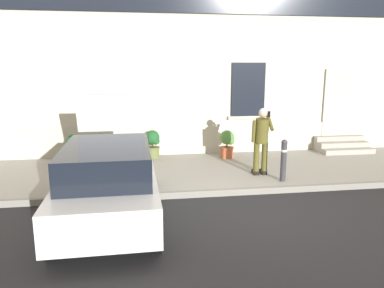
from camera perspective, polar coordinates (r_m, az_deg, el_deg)
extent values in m
plane|color=#232326|center=(7.80, 9.05, -10.14)|extent=(80.00, 80.00, 0.00)
cube|color=#99968E|center=(10.33, 4.44, -4.05)|extent=(24.00, 3.60, 0.15)
cube|color=gray|center=(8.61, 7.19, -7.39)|extent=(24.00, 0.12, 0.15)
cube|color=beige|center=(12.41, 2.07, 15.78)|extent=(24.00, 1.40, 7.50)
cube|color=#BCB7A8|center=(11.91, 2.58, 0.47)|extent=(24.00, 0.08, 1.10)
cube|color=maroon|center=(13.33, 22.01, 5.76)|extent=(1.00, 0.08, 2.10)
cube|color=#BCB7A8|center=(13.31, 22.07, 5.96)|extent=(1.16, 0.06, 2.24)
cube|color=black|center=(12.00, 8.75, 8.38)|extent=(1.10, 0.06, 1.70)
cube|color=#BCB7A8|center=(12.06, 8.66, 4.10)|extent=(1.30, 0.12, 0.10)
cube|color=#9E998E|center=(12.90, 23.22, -1.06)|extent=(1.72, 0.32, 0.16)
cube|color=#9E998E|center=(13.15, 22.52, -0.41)|extent=(1.72, 0.32, 0.32)
cube|color=#9E998E|center=(13.40, 21.86, 0.21)|extent=(1.72, 0.32, 0.48)
cube|color=white|center=(7.25, -12.80, -6.79)|extent=(1.80, 4.02, 0.64)
cube|color=black|center=(6.94, -13.10, -2.48)|extent=(1.57, 2.42, 0.56)
cube|color=black|center=(9.24, -11.99, -4.12)|extent=(1.66, 0.12, 0.20)
cube|color=yellow|center=(9.19, -12.04, -3.04)|extent=(0.52, 0.03, 0.12)
cube|color=#B21414|center=(9.19, -16.81, -1.61)|extent=(0.16, 0.04, 0.18)
cube|color=#B21414|center=(9.11, -7.36, -1.31)|extent=(0.16, 0.04, 0.18)
cube|color=white|center=(8.39, -12.59, 4.74)|extent=(1.49, 0.38, 0.87)
cylinder|color=black|center=(6.19, -21.04, -13.85)|extent=(0.21, 0.60, 0.60)
cylinder|color=black|center=(6.06, -5.73, -13.65)|extent=(0.21, 0.60, 0.60)
cylinder|color=black|center=(8.76, -17.37, -5.98)|extent=(0.21, 0.60, 0.60)
cylinder|color=black|center=(8.66, -6.87, -5.70)|extent=(0.21, 0.60, 0.60)
cylinder|color=#333338|center=(9.22, 14.07, -2.79)|extent=(0.14, 0.14, 0.95)
sphere|color=#333338|center=(9.11, 14.22, 0.22)|extent=(0.15, 0.15, 0.15)
cylinder|color=silver|center=(9.15, 14.16, -1.00)|extent=(0.15, 0.15, 0.06)
cylinder|color=#514C1E|center=(9.62, 10.00, -2.15)|extent=(0.15, 0.15, 0.82)
cube|color=black|center=(9.78, 9.80, -4.34)|extent=(0.12, 0.28, 0.10)
cylinder|color=#514C1E|center=(9.69, 11.23, -2.10)|extent=(0.15, 0.15, 0.82)
cube|color=black|center=(9.85, 11.02, -4.27)|extent=(0.12, 0.28, 0.10)
cylinder|color=#514C1E|center=(9.49, 10.83, 2.05)|extent=(0.34, 0.39, 0.65)
sphere|color=tan|center=(9.39, 11.01, 4.71)|extent=(0.22, 0.22, 0.22)
sphere|color=silver|center=(9.39, 11.02, 4.89)|extent=(0.21, 0.21, 0.21)
cylinder|color=#514C1E|center=(9.40, 9.60, 1.94)|extent=(0.09, 0.14, 0.57)
cylinder|color=#514C1E|center=(9.50, 12.06, 3.30)|extent=(0.09, 0.44, 0.39)
cube|color=black|center=(9.42, 11.91, 4.58)|extent=(0.07, 0.02, 0.15)
cylinder|color=#2D2D30|center=(11.20, -17.79, -2.03)|extent=(0.40, 0.40, 0.34)
cylinder|color=#2D2D30|center=(11.17, -17.83, -1.33)|extent=(0.44, 0.44, 0.05)
cylinder|color=#47331E|center=(11.14, -17.88, -0.58)|extent=(0.04, 0.04, 0.24)
sphere|color=#1E5628|center=(11.11, -17.94, 0.33)|extent=(0.44, 0.44, 0.44)
sphere|color=#1E5628|center=(11.06, -17.44, -0.22)|extent=(0.24, 0.24, 0.24)
cylinder|color=#606B38|center=(11.40, -6.15, -1.29)|extent=(0.40, 0.40, 0.34)
cylinder|color=#606B38|center=(11.36, -6.17, -0.61)|extent=(0.44, 0.44, 0.05)
cylinder|color=#47331E|center=(11.33, -6.18, 0.14)|extent=(0.04, 0.04, 0.24)
sphere|color=#1E5628|center=(11.30, -6.20, 1.03)|extent=(0.44, 0.44, 0.44)
sphere|color=#1E5628|center=(11.27, -5.68, 0.50)|extent=(0.24, 0.24, 0.24)
cylinder|color=#B25B38|center=(11.38, 5.44, -1.29)|extent=(0.40, 0.40, 0.34)
cylinder|color=#B25B38|center=(11.35, 5.45, -0.60)|extent=(0.44, 0.44, 0.05)
cylinder|color=#47331E|center=(11.32, 5.47, 0.14)|extent=(0.04, 0.04, 0.24)
sphere|color=#4C843D|center=(11.29, 5.49, 1.03)|extent=(0.44, 0.44, 0.44)
sphere|color=#4C843D|center=(11.28, 6.03, 0.50)|extent=(0.24, 0.24, 0.24)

